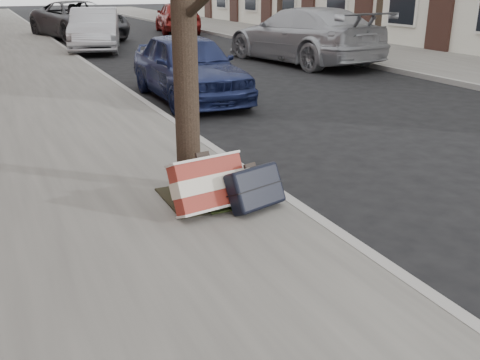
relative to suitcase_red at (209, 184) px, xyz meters
name	(u,v)px	position (x,y,z in m)	size (l,w,h in m)	color
ground	(437,216)	(2.11, -0.86, -0.39)	(120.00, 120.00, 0.00)	black
far_sidewalk	(305,41)	(9.91, 14.14, -0.33)	(4.00, 70.00, 0.12)	slate
dirt_patch	(206,196)	(0.11, 0.34, -0.26)	(0.85, 0.85, 0.01)	black
suitcase_red	(209,184)	(0.00, 0.00, 0.00)	(0.70, 0.20, 0.51)	maroon
suitcase_navy	(255,187)	(0.42, -0.16, -0.05)	(0.57, 0.18, 0.41)	black
car_near_front	(189,66)	(1.89, 5.67, 0.26)	(1.54, 3.83, 1.30)	#1A234E
car_near_mid	(95,30)	(1.86, 14.85, 0.32)	(1.51, 4.33, 1.43)	#B1B2B9
car_near_back	(79,20)	(2.08, 19.44, 0.38)	(2.55, 5.53, 1.54)	#353539
car_far_front	(302,35)	(6.71, 9.24, 0.40)	(2.22, 5.45, 1.58)	#95979C
car_far_back	(177,17)	(6.79, 20.53, 0.35)	(1.74, 4.33, 1.48)	maroon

